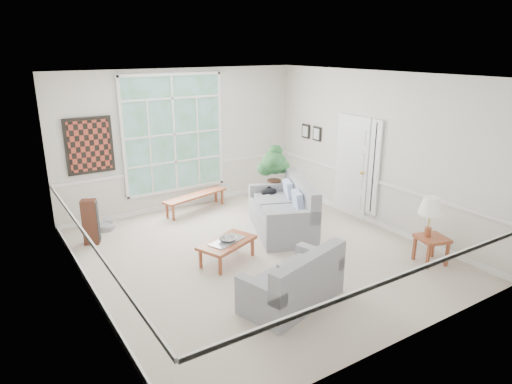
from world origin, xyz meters
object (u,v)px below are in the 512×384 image
at_px(loveseat_right, 282,206).
at_px(side_table, 431,250).
at_px(loveseat_front, 292,276).
at_px(coffee_table, 227,251).
at_px(end_table, 275,203).

distance_m(loveseat_right, side_table, 2.76).
height_order(loveseat_front, coffee_table, loveseat_front).
bearing_deg(end_table, loveseat_front, -121.28).
relative_size(loveseat_right, loveseat_front, 1.26).
xyz_separation_m(loveseat_right, loveseat_front, (-1.39, -2.18, -0.10)).
distance_m(loveseat_right, coffee_table, 1.67).
distance_m(loveseat_right, end_table, 0.99).
height_order(loveseat_front, end_table, loveseat_front).
relative_size(loveseat_right, coffee_table, 1.90).
distance_m(loveseat_front, end_table, 3.54).
bearing_deg(side_table, loveseat_right, 117.68).
relative_size(loveseat_front, side_table, 3.23).
distance_m(coffee_table, side_table, 3.36).
height_order(coffee_table, end_table, end_table).
bearing_deg(side_table, end_table, 104.17).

